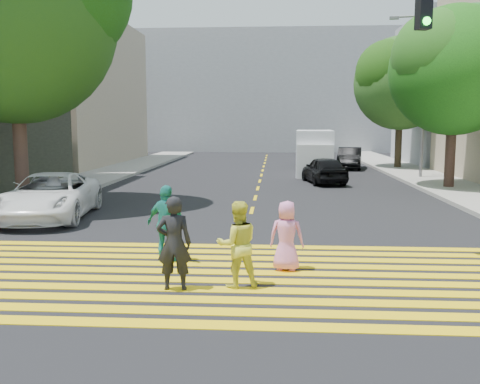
# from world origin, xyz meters

# --- Properties ---
(ground) EXTENTS (120.00, 120.00, 0.00)m
(ground) POSITION_xyz_m (0.00, 0.00, 0.00)
(ground) COLOR black
(sidewalk_left) EXTENTS (3.00, 40.00, 0.15)m
(sidewalk_left) POSITION_xyz_m (-8.50, 22.00, 0.07)
(sidewalk_left) COLOR gray
(sidewalk_left) RESTS_ON ground
(sidewalk_right) EXTENTS (3.00, 60.00, 0.15)m
(sidewalk_right) POSITION_xyz_m (8.50, 15.00, 0.07)
(sidewalk_right) COLOR gray
(sidewalk_right) RESTS_ON ground
(curb_red) EXTENTS (0.20, 8.00, 0.16)m
(curb_red) POSITION_xyz_m (-6.90, 6.00, 0.08)
(curb_red) COLOR maroon
(curb_red) RESTS_ON ground
(crosswalk) EXTENTS (13.40, 5.30, 0.01)m
(crosswalk) POSITION_xyz_m (0.00, 1.28, 0.01)
(crosswalk) COLOR yellow
(crosswalk) RESTS_ON ground
(lane_line) EXTENTS (0.12, 34.40, 0.01)m
(lane_line) POSITION_xyz_m (0.00, 22.50, 0.01)
(lane_line) COLOR yellow
(lane_line) RESTS_ON ground
(building_left_tan) EXTENTS (12.00, 16.00, 10.00)m
(building_left_tan) POSITION_xyz_m (-16.00, 28.00, 5.00)
(building_left_tan) COLOR tan
(building_left_tan) RESTS_ON ground
(backdrop_block) EXTENTS (30.00, 8.00, 12.00)m
(backdrop_block) POSITION_xyz_m (0.00, 48.00, 6.00)
(backdrop_block) COLOR gray
(backdrop_block) RESTS_ON ground
(tree_left) EXTENTS (7.97, 7.42, 9.82)m
(tree_left) POSITION_xyz_m (-7.88, 9.32, 6.62)
(tree_left) COLOR #432D24
(tree_left) RESTS_ON ground
(tree_right_near) EXTENTS (7.02, 6.95, 7.95)m
(tree_right_near) POSITION_xyz_m (8.35, 15.08, 5.38)
(tree_right_near) COLOR black
(tree_right_near) RESTS_ON ground
(tree_right_far) EXTENTS (7.49, 7.47, 8.32)m
(tree_right_far) POSITION_xyz_m (8.48, 25.51, 5.62)
(tree_right_far) COLOR black
(tree_right_far) RESTS_ON ground
(pedestrian_man) EXTENTS (0.63, 0.44, 1.66)m
(pedestrian_man) POSITION_xyz_m (-0.97, 0.41, 0.83)
(pedestrian_man) COLOR black
(pedestrian_man) RESTS_ON ground
(pedestrian_woman) EXTENTS (0.88, 0.76, 1.55)m
(pedestrian_woman) POSITION_xyz_m (0.11, 0.65, 0.77)
(pedestrian_woman) COLOR yellow
(pedestrian_woman) RESTS_ON ground
(pedestrian_child) EXTENTS (0.73, 0.53, 1.39)m
(pedestrian_child) POSITION_xyz_m (1.00, 1.79, 0.70)
(pedestrian_child) COLOR pink
(pedestrian_child) RESTS_ON ground
(pedestrian_extra) EXTENTS (1.03, 0.74, 1.62)m
(pedestrian_extra) POSITION_xyz_m (-1.48, 2.29, 0.81)
(pedestrian_extra) COLOR teal
(pedestrian_extra) RESTS_ON ground
(white_sedan) EXTENTS (2.91, 5.22, 1.38)m
(white_sedan) POSITION_xyz_m (-6.06, 7.10, 0.69)
(white_sedan) COLOR white
(white_sedan) RESTS_ON ground
(dark_car_near) EXTENTS (2.16, 4.05, 1.31)m
(dark_car_near) POSITION_xyz_m (3.11, 17.17, 0.66)
(dark_car_near) COLOR black
(dark_car_near) RESTS_ON ground
(silver_car) EXTENTS (2.44, 4.80, 1.34)m
(silver_car) POSITION_xyz_m (3.30, 29.04, 0.67)
(silver_car) COLOR gray
(silver_car) RESTS_ON ground
(dark_car_parked) EXTENTS (2.07, 4.28, 1.35)m
(dark_car_parked) POSITION_xyz_m (5.46, 25.61, 0.68)
(dark_car_parked) COLOR black
(dark_car_parked) RESTS_ON ground
(white_van) EXTENTS (2.22, 5.33, 2.47)m
(white_van) POSITION_xyz_m (2.94, 21.63, 1.17)
(white_van) COLOR silver
(white_van) RESTS_ON ground
(street_lamp) EXTENTS (1.88, 0.47, 8.33)m
(street_lamp) POSITION_xyz_m (8.03, 19.28, 4.78)
(street_lamp) COLOR slate
(street_lamp) RESTS_ON ground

